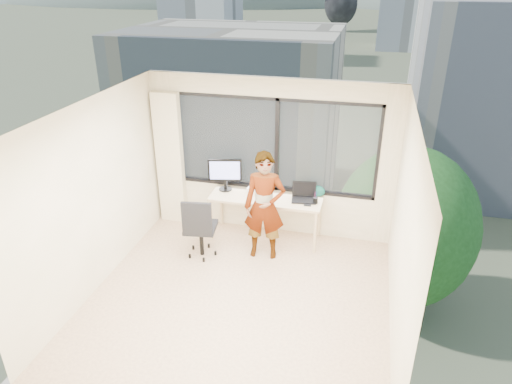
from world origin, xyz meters
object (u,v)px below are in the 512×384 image
(desk, at_px, (266,217))
(game_console, at_px, (257,189))
(chair, at_px, (201,225))
(person, at_px, (265,206))
(monitor, at_px, (225,174))
(laptop, at_px, (304,194))
(handbag, at_px, (318,191))

(desk, relative_size, game_console, 6.13)
(chair, bearing_deg, person, 5.76)
(desk, height_order, person, person)
(monitor, bearing_deg, desk, -21.48)
(laptop, distance_m, handbag, 0.28)
(person, height_order, monitor, person)
(chair, relative_size, person, 0.61)
(person, bearing_deg, desk, 94.75)
(monitor, height_order, laptop, monitor)
(desk, relative_size, person, 1.06)
(desk, relative_size, monitor, 3.29)
(laptop, height_order, handbag, laptop)
(game_console, bearing_deg, person, -63.37)
(desk, xyz_separation_m, handbag, (0.80, 0.24, 0.47))
(chair, xyz_separation_m, game_console, (0.66, 0.94, 0.27))
(game_console, bearing_deg, laptop, -7.44)
(laptop, bearing_deg, handbag, 39.97)
(monitor, bearing_deg, chair, -111.82)
(person, bearing_deg, monitor, 136.68)
(desk, bearing_deg, monitor, 171.08)
(desk, distance_m, game_console, 0.49)
(chair, distance_m, handbag, 1.95)
(desk, relative_size, laptop, 4.49)
(game_console, distance_m, laptop, 0.82)
(person, relative_size, handbag, 7.19)
(monitor, distance_m, game_console, 0.58)
(chair, xyz_separation_m, laptop, (1.46, 0.77, 0.35))
(game_console, xyz_separation_m, handbag, (0.99, 0.04, 0.06))
(monitor, relative_size, laptop, 1.37)
(laptop, bearing_deg, game_console, 160.08)
(person, distance_m, laptop, 0.74)
(handbag, bearing_deg, game_console, -166.67)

